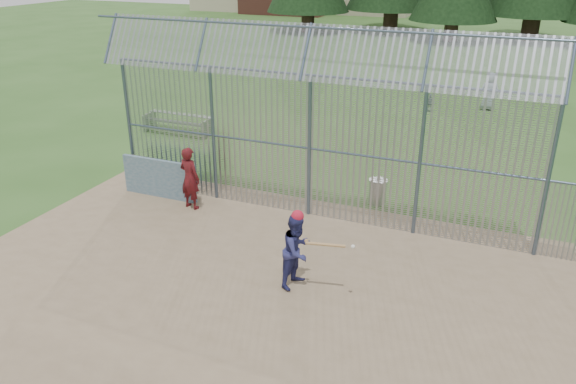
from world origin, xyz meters
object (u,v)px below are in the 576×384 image
at_px(dugout_wall, 160,178).
at_px(onlooker, 190,178).
at_px(trash_can, 378,191).
at_px(bleacher, 178,123).
at_px(batter, 297,251).

relative_size(dugout_wall, onlooker, 1.35).
height_order(dugout_wall, onlooker, onlooker).
height_order(dugout_wall, trash_can, dugout_wall).
distance_m(trash_can, bleacher, 10.04).
height_order(batter, onlooker, onlooker).
xyz_separation_m(dugout_wall, trash_can, (6.21, 2.16, -0.24)).
distance_m(dugout_wall, trash_can, 6.58).
relative_size(onlooker, trash_can, 2.26).
xyz_separation_m(batter, onlooker, (-4.39, 2.62, 0.06)).
bearing_deg(onlooker, bleacher, -42.39).
xyz_separation_m(onlooker, bleacher, (-4.43, 6.11, -0.54)).
height_order(dugout_wall, batter, batter).
height_order(dugout_wall, bleacher, dugout_wall).
xyz_separation_m(dugout_wall, bleacher, (-3.15, 5.80, -0.21)).
distance_m(batter, trash_can, 5.14).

